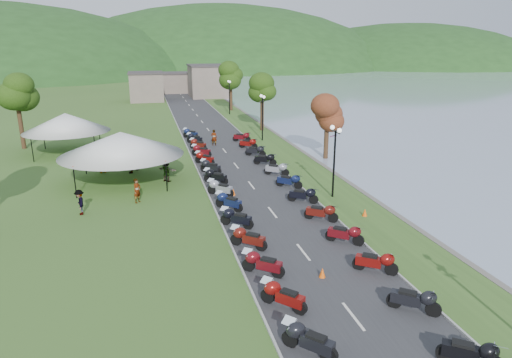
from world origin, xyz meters
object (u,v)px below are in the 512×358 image
pedestrian_b (135,170)px  vendor_tent_main (122,157)px  pedestrian_a (138,202)px  pedestrian_c (81,214)px

pedestrian_b → vendor_tent_main: bearing=97.7°
vendor_tent_main → pedestrian_a: bearing=-78.4°
pedestrian_a → vendor_tent_main: bearing=50.5°
pedestrian_a → pedestrian_b: bearing=41.0°
pedestrian_a → pedestrian_b: pedestrian_b is taller
pedestrian_a → pedestrian_c: bearing=151.8°
pedestrian_b → pedestrian_c: pedestrian_b is taller
vendor_tent_main → pedestrian_c: 7.38m
vendor_tent_main → pedestrian_b: bearing=77.9°
vendor_tent_main → pedestrian_c: size_ratio=3.84×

